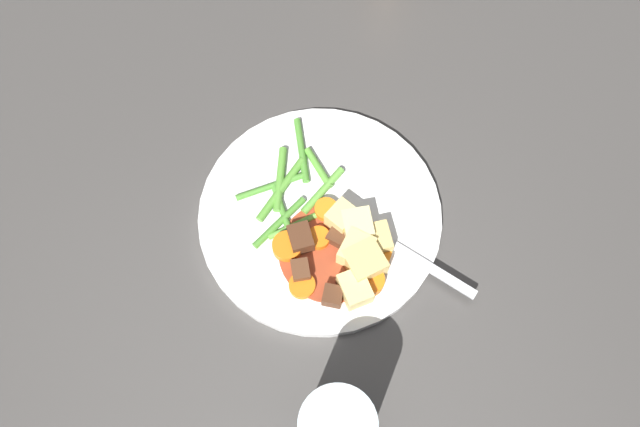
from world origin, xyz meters
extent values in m
plane|color=#423F3D|center=(0.00, 0.00, 0.00)|extent=(3.00, 3.00, 0.00)
cylinder|color=white|center=(0.00, 0.00, 0.01)|extent=(0.26, 0.26, 0.01)
cylinder|color=#93381E|center=(0.05, 0.00, 0.01)|extent=(0.11, 0.11, 0.00)
cylinder|color=orange|center=(0.03, -0.01, 0.02)|extent=(0.03, 0.03, 0.01)
cylinder|color=orange|center=(0.07, -0.04, 0.02)|extent=(0.03, 0.03, 0.01)
cylinder|color=orange|center=(0.03, -0.04, 0.02)|extent=(0.04, 0.04, 0.01)
cylinder|color=orange|center=(0.09, 0.03, 0.02)|extent=(0.03, 0.03, 0.01)
cylinder|color=orange|center=(0.06, 0.05, 0.02)|extent=(0.04, 0.04, 0.01)
cylinder|color=orange|center=(0.00, 0.01, 0.02)|extent=(0.03, 0.03, 0.01)
cube|color=#E5CC7A|center=(0.06, 0.02, 0.03)|extent=(0.05, 0.05, 0.03)
cube|color=#E5CC7A|center=(0.02, 0.02, 0.03)|extent=(0.04, 0.04, 0.03)
cube|color=#DBBC6B|center=(0.07, 0.03, 0.03)|extent=(0.04, 0.04, 0.03)
cube|color=#EAD68C|center=(0.03, 0.03, 0.03)|extent=(0.03, 0.03, 0.03)
cube|color=#DBBC6B|center=(0.05, 0.05, 0.02)|extent=(0.03, 0.03, 0.02)
cube|color=#E5CC7A|center=(0.09, 0.01, 0.03)|extent=(0.04, 0.03, 0.03)
cube|color=#4C2B19|center=(0.09, -0.01, 0.02)|extent=(0.03, 0.03, 0.02)
cube|color=#56331E|center=(0.06, -0.04, 0.02)|extent=(0.02, 0.02, 0.02)
cube|color=#4C2B19|center=(0.03, 0.01, 0.02)|extent=(0.03, 0.03, 0.02)
cube|color=#4C2B19|center=(0.03, -0.03, 0.02)|extent=(0.03, 0.02, 0.02)
cylinder|color=#599E38|center=(-0.05, -0.03, 0.02)|extent=(0.07, 0.03, 0.01)
cylinder|color=#4C8E33|center=(-0.04, -0.04, 0.02)|extent=(0.01, 0.08, 0.01)
cylinder|color=#599E38|center=(-0.05, 0.01, 0.02)|extent=(0.05, 0.02, 0.01)
cylinder|color=#4C8E33|center=(-0.01, -0.04, 0.02)|extent=(0.07, 0.01, 0.01)
cylinder|color=#599E38|center=(-0.04, -0.03, 0.02)|extent=(0.06, 0.07, 0.01)
cylinder|color=#4C8E33|center=(-0.08, 0.00, 0.02)|extent=(0.08, 0.02, 0.01)
cylinder|color=#66AD42|center=(0.01, -0.02, 0.02)|extent=(0.02, 0.08, 0.01)
cylinder|color=#66AD42|center=(-0.02, 0.01, 0.02)|extent=(0.05, 0.06, 0.01)
cylinder|color=#4C8E33|center=(0.00, -0.05, 0.02)|extent=(0.05, 0.07, 0.01)
cube|color=silver|center=(0.09, 0.09, 0.01)|extent=(0.09, 0.08, 0.00)
cube|color=silver|center=(0.04, 0.05, 0.01)|extent=(0.03, 0.03, 0.00)
cylinder|color=silver|center=(0.01, 0.04, 0.01)|extent=(0.03, 0.03, 0.00)
cylinder|color=silver|center=(0.01, 0.03, 0.01)|extent=(0.03, 0.03, 0.00)
cylinder|color=silver|center=(0.02, 0.03, 0.01)|extent=(0.03, 0.03, 0.00)
cylinder|color=silver|center=(0.02, 0.02, 0.01)|extent=(0.03, 0.03, 0.00)
camera|label=1|loc=(0.25, -0.07, 0.65)|focal=35.67mm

